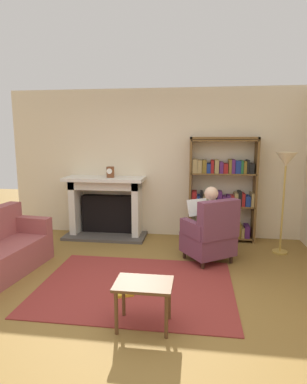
% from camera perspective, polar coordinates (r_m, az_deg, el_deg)
% --- Properties ---
extents(ground, '(14.00, 14.00, 0.00)m').
position_cam_1_polar(ground, '(3.94, -3.99, -18.30)').
color(ground, olive).
extents(back_wall, '(5.60, 0.10, 2.70)m').
position_cam_1_polar(back_wall, '(6.01, 0.79, 5.06)').
color(back_wall, beige).
rests_on(back_wall, ground).
extents(area_rug, '(2.40, 1.80, 0.01)m').
position_cam_1_polar(area_rug, '(4.20, -3.13, -16.32)').
color(area_rug, maroon).
rests_on(area_rug, ground).
extents(fireplace, '(1.49, 0.64, 1.12)m').
position_cam_1_polar(fireplace, '(6.07, -8.34, -2.25)').
color(fireplace, '#4C4742').
rests_on(fireplace, ground).
extents(mantel_clock, '(0.14, 0.14, 0.19)m').
position_cam_1_polar(mantel_clock, '(5.84, -7.65, 3.51)').
color(mantel_clock, brown).
rests_on(mantel_clock, fireplace).
extents(bookshelf, '(1.17, 0.32, 1.84)m').
position_cam_1_polar(bookshelf, '(5.83, 12.01, 0.03)').
color(bookshelf, brown).
rests_on(bookshelf, ground).
extents(armchair_reading, '(0.88, 0.87, 0.97)m').
position_cam_1_polar(armchair_reading, '(4.85, 10.10, -7.46)').
color(armchair_reading, '#331E14').
rests_on(armchair_reading, ground).
extents(seated_reader, '(0.55, 0.59, 1.14)m').
position_cam_1_polar(seated_reader, '(4.89, 9.34, -4.91)').
color(seated_reader, silver).
rests_on(seated_reader, ground).
extents(side_table, '(0.56, 0.39, 0.47)m').
position_cam_1_polar(side_table, '(3.27, -1.76, -16.90)').
color(side_table, brown).
rests_on(side_table, ground).
extents(scattered_books, '(0.66, 0.51, 0.04)m').
position_cam_1_polar(scattered_books, '(4.09, -1.20, -16.68)').
color(scattered_books, red).
rests_on(scattered_books, area_rug).
extents(floor_lamp, '(0.32, 0.32, 1.62)m').
position_cam_1_polar(floor_lamp, '(5.37, 22.35, 3.90)').
color(floor_lamp, '#B7933F').
rests_on(floor_lamp, ground).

